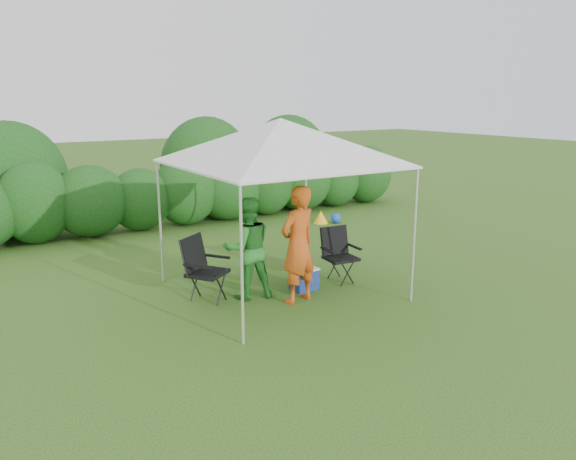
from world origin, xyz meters
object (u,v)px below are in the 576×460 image
man (298,245)px  woman (248,248)px  canopy (281,142)px  chair_left (202,265)px  cooler (304,279)px  chair_right (338,251)px

man → woman: bearing=-57.9°
canopy → chair_left: size_ratio=3.01×
chair_left → cooler: (1.63, -0.46, -0.40)m
chair_left → man: (1.24, -0.86, 0.34)m
canopy → man: bearing=-93.2°
canopy → chair_right: bearing=-2.6°
chair_right → chair_left: (-2.42, 0.35, 0.05)m
canopy → woman: size_ratio=1.90×
canopy → man: 1.64m
canopy → cooler: 2.31m
cooler → chair_right: bearing=3.1°
man → woman: size_ratio=1.13×
chair_right → chair_left: size_ratio=0.92×
canopy → man: (-0.03, -0.56, -1.54)m
canopy → cooler: size_ratio=6.66×
cooler → man: bearing=-138.6°
woman → man: bearing=146.2°
canopy → woman: (-0.61, 0.01, -1.64)m
canopy → man: canopy is taller
chair_right → woman: (-1.75, 0.06, 0.28)m
chair_left → cooler: size_ratio=2.21×
canopy → chair_left: canopy is taller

